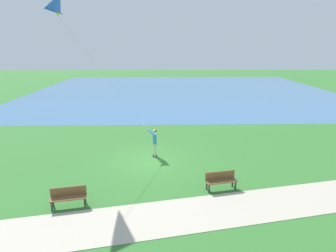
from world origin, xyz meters
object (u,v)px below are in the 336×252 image
at_px(park_bench_near_walkway, 68,196).
at_px(flying_kite, 61,6).
at_px(park_bench_far_walkway, 221,179).
at_px(person_kite_flyer, 154,140).

bearing_deg(park_bench_near_walkway, flying_kite, -167.17).
height_order(park_bench_near_walkway, park_bench_far_walkway, same).
bearing_deg(park_bench_near_walkway, park_bench_far_walkway, 100.85).
bearing_deg(park_bench_far_walkway, person_kite_flyer, -141.04).
height_order(flying_kite, park_bench_far_walkway, flying_kite).
height_order(person_kite_flyer, park_bench_far_walkway, person_kite_flyer).
bearing_deg(person_kite_flyer, park_bench_near_walkway, -33.40).
bearing_deg(park_bench_far_walkway, park_bench_near_walkway, -79.15).
relative_size(person_kite_flyer, park_bench_far_walkway, 1.17).
relative_size(flying_kite, park_bench_near_walkway, 4.81).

